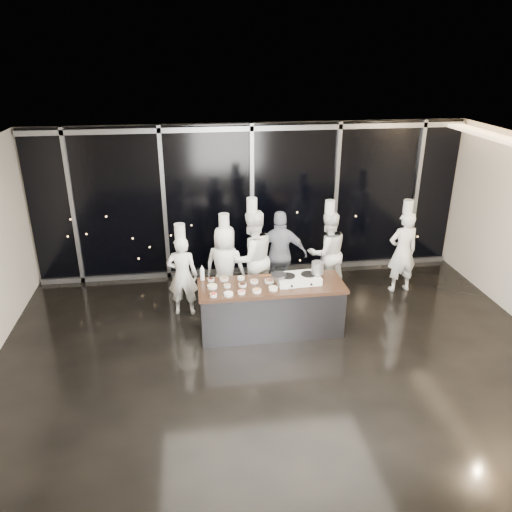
{
  "coord_description": "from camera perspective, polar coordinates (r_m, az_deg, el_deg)",
  "views": [
    {
      "loc": [
        -1.29,
        -6.52,
        4.6
      ],
      "look_at": [
        -0.22,
        1.2,
        1.3
      ],
      "focal_mm": 35.0,
      "sensor_mm": 36.0,
      "label": 1
    }
  ],
  "objects": [
    {
      "name": "prep_bowls",
      "position": [
        8.29,
        -1.43,
        -3.41
      ],
      "size": [
        1.37,
        0.72,
        0.05
      ],
      "color": "white",
      "rests_on": "demo_counter"
    },
    {
      "name": "chef_right",
      "position": [
        9.92,
        8.14,
        0.44
      ],
      "size": [
        0.91,
        0.76,
        1.91
      ],
      "rotation": [
        0.0,
        0.0,
        3.31
      ],
      "color": "white",
      "rests_on": "ground"
    },
    {
      "name": "ground",
      "position": [
        8.08,
        2.77,
        -11.79
      ],
      "size": [
        9.0,
        9.0,
        0.0
      ],
      "primitive_type": "plane",
      "color": "black",
      "rests_on": "ground"
    },
    {
      "name": "stock_pot",
      "position": [
        8.47,
        7.06,
        -1.34
      ],
      "size": [
        0.22,
        0.22,
        0.21
      ],
      "primitive_type": "cylinder",
      "rotation": [
        0.0,
        0.0,
        0.05
      ],
      "color": "#A6A6A8",
      "rests_on": "stove"
    },
    {
      "name": "chef_left",
      "position": [
        9.31,
        -3.55,
        -1.14
      ],
      "size": [
        0.92,
        0.78,
        1.83
      ],
      "rotation": [
        0.0,
        0.0,
        2.73
      ],
      "color": "white",
      "rests_on": "ground"
    },
    {
      "name": "squeeze_bottle",
      "position": [
        8.55,
        -6.17,
        -1.94
      ],
      "size": [
        0.07,
        0.07,
        0.27
      ],
      "color": "white",
      "rests_on": "demo_counter"
    },
    {
      "name": "stove",
      "position": [
        8.47,
        4.82,
        -2.58
      ],
      "size": [
        0.75,
        0.5,
        0.14
      ],
      "rotation": [
        0.0,
        0.0,
        0.05
      ],
      "color": "white",
      "rests_on": "demo_counter"
    },
    {
      "name": "chef_far_left",
      "position": [
        9.11,
        -8.41,
        -2.1
      ],
      "size": [
        0.6,
        0.44,
        1.75
      ],
      "rotation": [
        0.0,
        0.0,
        3.0
      ],
      "color": "white",
      "rests_on": "ground"
    },
    {
      "name": "demo_counter",
      "position": [
        8.6,
        1.73,
        -5.93
      ],
      "size": [
        2.46,
        0.86,
        0.9
      ],
      "color": "#3B3B40",
      "rests_on": "ground"
    },
    {
      "name": "frying_pan",
      "position": [
        8.34,
        2.52,
        -2.2
      ],
      "size": [
        0.46,
        0.27,
        0.04
      ],
      "rotation": [
        0.0,
        0.0,
        0.05
      ],
      "color": "slate",
      "rests_on": "stove"
    },
    {
      "name": "room_shell",
      "position": [
        7.09,
        4.51,
        3.44
      ],
      "size": [
        9.02,
        7.02,
        3.21
      ],
      "color": "beige",
      "rests_on": "ground"
    },
    {
      "name": "guest",
      "position": [
        9.63,
        2.81,
        0.14
      ],
      "size": [
        1.08,
        0.56,
        1.75
      ],
      "rotation": [
        0.0,
        0.0,
        3.01
      ],
      "color": "#141E38",
      "rests_on": "ground"
    },
    {
      "name": "window_wall",
      "position": [
        10.48,
        -0.5,
        6.26
      ],
      "size": [
        8.9,
        0.11,
        3.2
      ],
      "color": "black",
      "rests_on": "ground"
    },
    {
      "name": "chef_center",
      "position": [
        9.31,
        -0.46,
        -0.21
      ],
      "size": [
        1.11,
        0.99,
        2.1
      ],
      "rotation": [
        0.0,
        0.0,
        3.52
      ],
      "color": "white",
      "rests_on": "ground"
    },
    {
      "name": "chef_side",
      "position": [
        10.28,
        16.42,
        0.57
      ],
      "size": [
        0.64,
        0.46,
        1.9
      ],
      "rotation": [
        0.0,
        0.0,
        3.24
      ],
      "color": "white",
      "rests_on": "ground"
    }
  ]
}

